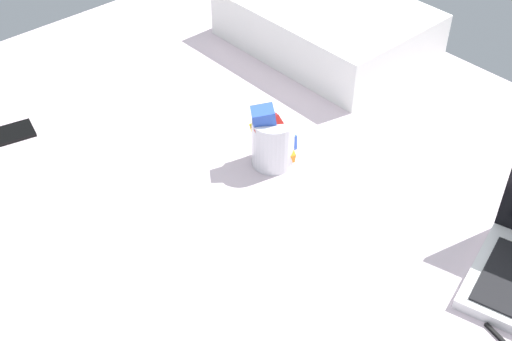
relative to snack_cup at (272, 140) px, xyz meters
The scene contains 4 objects.
bed_mattress 15.74cm from the snack_cup, 58.81° to the right, with size 180.00×140.00×18.00cm, color silver.
snack_cup is the anchor object (origin of this frame).
cell_phone 61.46cm from the snack_cup, 140.09° to the right, with size 6.80×14.00×0.80cm, color black.
pillow 51.59cm from the snack_cup, 121.09° to the left, with size 52.00×36.00×13.00cm, color white.
Camera 1 is at (78.78, -73.55, 110.56)cm, focal length 47.45 mm.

